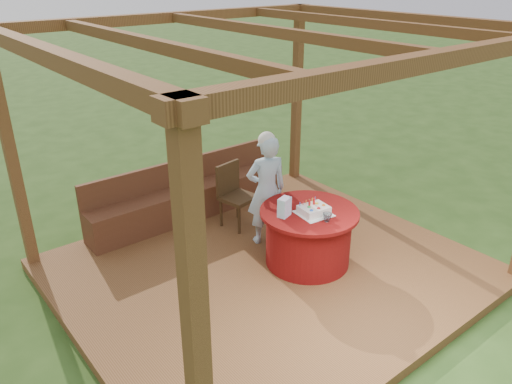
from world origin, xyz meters
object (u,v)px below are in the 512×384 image
(chair, at_px, (234,192))
(drinking_glass, at_px, (327,217))
(table, at_px, (308,236))
(bench, at_px, (191,198))
(gift_bag, at_px, (284,207))
(elderly_woman, at_px, (266,189))
(birthday_cake, at_px, (314,210))

(chair, xyz_separation_m, drinking_glass, (0.07, -1.63, 0.26))
(table, relative_size, drinking_glass, 11.22)
(bench, relative_size, gift_bag, 13.69)
(elderly_woman, bearing_deg, birthday_cake, -87.04)
(bench, bearing_deg, drinking_glass, -79.87)
(gift_bag, bearing_deg, elderly_woman, 49.22)
(birthday_cake, height_order, drinking_glass, birthday_cake)
(birthday_cake, height_order, gift_bag, gift_bag)
(table, bearing_deg, chair, 94.38)
(chair, bearing_deg, drinking_glass, -87.51)
(bench, height_order, elderly_woman, elderly_woman)
(drinking_glass, bearing_deg, gift_bag, 125.98)
(elderly_woman, distance_m, gift_bag, 0.67)
(elderly_woman, xyz_separation_m, drinking_glass, (0.03, -1.01, -0.00))
(chair, xyz_separation_m, elderly_woman, (0.04, -0.62, 0.26))
(bench, bearing_deg, chair, -61.09)
(table, height_order, elderly_woman, elderly_woman)
(birthday_cake, bearing_deg, table, 78.14)
(gift_bag, bearing_deg, birthday_cake, -48.65)
(elderly_woman, bearing_deg, bench, 106.87)
(bench, relative_size, table, 2.63)
(gift_bag, bearing_deg, bench, 75.10)
(bench, relative_size, chair, 3.47)
(bench, distance_m, table, 1.96)
(table, relative_size, elderly_woman, 0.78)
(chair, relative_size, elderly_woman, 0.59)
(chair, bearing_deg, birthday_cake, -86.64)
(drinking_glass, bearing_deg, chair, 92.49)
(birthday_cake, bearing_deg, drinking_glass, -93.19)
(elderly_woman, xyz_separation_m, gift_bag, (-0.25, -0.62, 0.06))
(bench, xyz_separation_m, birthday_cake, (0.41, -2.00, 0.47))
(table, xyz_separation_m, drinking_glass, (-0.03, -0.31, 0.38))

